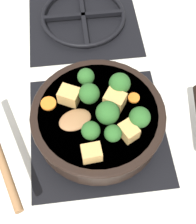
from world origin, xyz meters
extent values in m
plane|color=silver|center=(0.00, 0.00, 0.00)|extent=(2.40, 2.40, 0.00)
cube|color=black|center=(0.00, 0.00, 0.00)|extent=(0.31, 0.31, 0.01)
torus|color=black|center=(0.00, 0.00, 0.02)|extent=(0.24, 0.24, 0.01)
cube|color=black|center=(0.00, 0.00, 0.02)|extent=(0.01, 0.23, 0.01)
cube|color=black|center=(0.00, 0.00, 0.02)|extent=(0.23, 0.01, 0.01)
cube|color=black|center=(0.00, 0.36, 0.00)|extent=(0.31, 0.31, 0.01)
torus|color=black|center=(0.00, 0.36, 0.02)|extent=(0.24, 0.24, 0.01)
cube|color=black|center=(0.00, 0.36, 0.02)|extent=(0.01, 0.23, 0.01)
cube|color=black|center=(0.00, 0.36, 0.02)|extent=(0.23, 0.01, 0.01)
cylinder|color=black|center=(0.00, 0.00, 0.06)|extent=(0.28, 0.28, 0.06)
cylinder|color=brown|center=(0.00, 0.00, 0.06)|extent=(0.25, 0.25, 0.05)
torus|color=black|center=(0.00, 0.00, 0.08)|extent=(0.29, 0.29, 0.01)
ellipsoid|color=olive|center=(-0.05, -0.02, 0.09)|extent=(0.08, 0.07, 0.01)
cube|color=tan|center=(0.05, -0.06, 0.10)|extent=(0.04, 0.05, 0.03)
cube|color=tan|center=(-0.06, 0.04, 0.10)|extent=(0.05, 0.05, 0.03)
cube|color=tan|center=(-0.02, -0.10, 0.10)|extent=(0.04, 0.03, 0.03)
cube|color=tan|center=(0.04, 0.01, 0.10)|extent=(0.05, 0.05, 0.03)
cylinder|color=#709956|center=(-0.02, 0.07, 0.09)|extent=(0.01, 0.01, 0.01)
sphere|color=#285B23|center=(-0.02, 0.07, 0.11)|extent=(0.04, 0.04, 0.04)
cylinder|color=#709956|center=(0.02, -0.02, 0.09)|extent=(0.01, 0.01, 0.01)
sphere|color=#285B23|center=(0.02, -0.02, 0.12)|extent=(0.05, 0.05, 0.05)
cylinder|color=#709956|center=(-0.01, 0.03, 0.09)|extent=(0.01, 0.01, 0.01)
sphere|color=#285B23|center=(-0.01, 0.03, 0.11)|extent=(0.04, 0.04, 0.04)
cylinder|color=#709956|center=(0.08, -0.04, 0.09)|extent=(0.01, 0.01, 0.01)
sphere|color=#285B23|center=(0.08, -0.04, 0.11)|extent=(0.04, 0.04, 0.04)
cylinder|color=#709956|center=(-0.02, -0.05, 0.09)|extent=(0.01, 0.01, 0.01)
sphere|color=#285B23|center=(-0.02, -0.05, 0.11)|extent=(0.04, 0.04, 0.04)
cylinder|color=#709956|center=(0.02, -0.06, 0.09)|extent=(0.01, 0.01, 0.01)
sphere|color=#285B23|center=(0.02, -0.06, 0.11)|extent=(0.03, 0.03, 0.03)
cylinder|color=#709956|center=(0.05, 0.05, 0.09)|extent=(0.01, 0.01, 0.01)
sphere|color=#285B23|center=(0.05, 0.05, 0.12)|extent=(0.05, 0.05, 0.05)
cylinder|color=orange|center=(0.08, 0.02, 0.09)|extent=(0.02, 0.02, 0.01)
cylinder|color=orange|center=(-0.10, 0.03, 0.09)|extent=(0.03, 0.03, 0.01)
camera|label=1|loc=(-0.04, -0.32, 0.65)|focal=50.00mm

